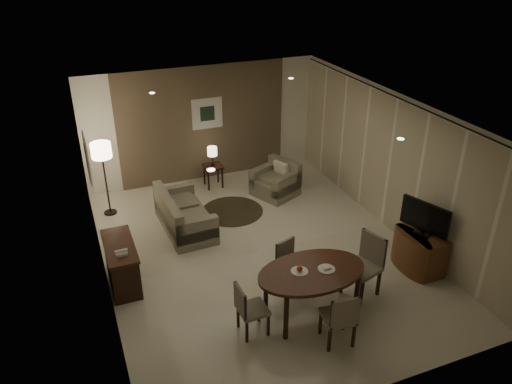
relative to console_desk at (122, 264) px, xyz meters
name	(u,v)px	position (x,y,z in m)	size (l,w,h in m)	color
room_shell	(252,177)	(2.49, 0.40, 0.98)	(5.50, 7.00, 2.70)	beige
taupe_accent	(203,124)	(2.49, 3.48, 0.98)	(3.96, 0.03, 2.70)	brown
curtain_wall	(389,165)	(5.17, 0.00, 0.95)	(0.08, 6.70, 2.58)	beige
curtain_rod	(398,98)	(5.17, 0.00, 2.27)	(0.03, 0.03, 6.80)	black
art_back_frame	(207,113)	(2.59, 3.46, 1.23)	(0.72, 0.03, 0.72)	silver
art_back_canvas	(207,114)	(2.59, 3.44, 1.23)	(0.34, 0.01, 0.34)	#1C3223
art_left_frame	(87,158)	(-0.23, 1.20, 1.48)	(0.03, 0.60, 0.80)	silver
art_left_canvas	(88,158)	(-0.21, 1.20, 1.48)	(0.01, 0.46, 0.64)	gray
downlight_nl	(211,170)	(1.09, -1.80, 2.31)	(0.10, 0.10, 0.01)	white
downlight_nr	(401,139)	(3.89, -1.80, 2.31)	(0.10, 0.10, 0.01)	white
downlight_fl	(152,93)	(1.09, 1.80, 2.31)	(0.10, 0.10, 0.01)	white
downlight_fr	(291,78)	(3.89, 1.80, 2.31)	(0.10, 0.10, 0.01)	white
console_desk	(122,264)	(0.00, 0.00, 0.00)	(0.48, 1.20, 0.75)	#4D2918
telephone	(121,252)	(0.00, -0.30, 0.43)	(0.20, 0.14, 0.09)	white
tv_cabinet	(420,251)	(4.89, -1.50, -0.03)	(0.48, 0.90, 0.70)	brown
flat_tv	(425,218)	(4.87, -1.50, 0.65)	(0.06, 0.88, 0.60)	black
dining_table	(310,292)	(2.56, -1.85, 0.02)	(1.69, 1.06, 0.79)	#4D2918
chair_near	(338,316)	(2.65, -2.53, 0.08)	(0.44, 0.44, 0.91)	gray
chair_far	(293,267)	(2.57, -1.20, 0.04)	(0.41, 0.41, 0.84)	gray
chair_left	(253,309)	(1.60, -1.91, 0.05)	(0.41, 0.41, 0.85)	gray
chair_right	(362,267)	(3.53, -1.74, 0.15)	(0.51, 0.51, 1.05)	gray
plate_a	(299,271)	(2.38, -1.80, 0.43)	(0.26, 0.26, 0.02)	white
plate_b	(326,269)	(2.78, -1.90, 0.43)	(0.26, 0.26, 0.02)	white
fruit_apple	(300,268)	(2.38, -1.80, 0.48)	(0.09, 0.09, 0.09)	#B54014
napkin	(327,268)	(2.78, -1.90, 0.45)	(0.12, 0.08, 0.03)	white
round_rug	(232,211)	(2.51, 1.62, -0.37)	(1.31, 1.31, 0.01)	#3A3020
sofa	(185,212)	(1.42, 1.30, 0.01)	(0.83, 1.66, 0.78)	gray
armchair	(275,179)	(3.67, 1.99, 0.01)	(0.87, 0.82, 0.77)	gray
side_table	(213,176)	(2.51, 2.92, -0.11)	(0.42, 0.42, 0.53)	black
table_lamp	(212,155)	(2.51, 2.92, 0.41)	(0.22, 0.22, 0.50)	#FFEAC1
floor_lamp	(106,179)	(0.10, 2.52, 0.42)	(0.40, 0.40, 1.59)	#FFE5B7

